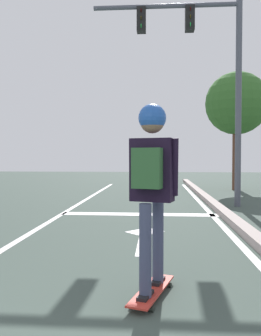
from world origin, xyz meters
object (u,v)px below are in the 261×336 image
object	(u,v)px
skater	(152,172)
roadside_tree	(237,104)
skateboard	(152,290)
traffic_signal_mast	(202,57)

from	to	relation	value
skater	roadside_tree	xyz separation A→B (m)	(3.18, 10.94, 2.21)
roadside_tree	skateboard	bearing A→B (deg)	-106.21
skateboard	roadside_tree	bearing A→B (deg)	73.79
traffic_signal_mast	roadside_tree	bearing A→B (deg)	67.47
skater	traffic_signal_mast	xyz separation A→B (m)	(1.24, 6.26, 2.78)
skater	traffic_signal_mast	world-z (taller)	traffic_signal_mast
skateboard	traffic_signal_mast	xyz separation A→B (m)	(1.23, 6.24, 3.89)
skateboard	skater	size ratio (longest dim) A/B	0.52
skateboard	roadside_tree	distance (m)	11.85
traffic_signal_mast	roadside_tree	world-z (taller)	traffic_signal_mast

